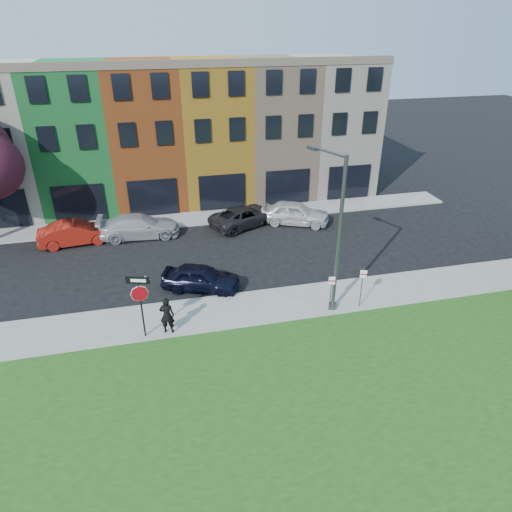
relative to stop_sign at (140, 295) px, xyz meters
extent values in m
plane|color=black|center=(5.94, -1.88, -2.33)|extent=(120.00, 120.00, 0.00)
cube|color=gray|center=(7.94, 1.12, -2.27)|extent=(40.00, 3.00, 0.12)
cube|color=gray|center=(2.94, 13.12, -2.27)|extent=(40.00, 2.40, 0.12)
cube|color=beige|center=(-9.06, 19.32, 2.67)|extent=(5.00, 10.00, 10.00)
cube|color=green|center=(-4.06, 19.32, 2.67)|extent=(5.00, 10.00, 10.00)
cube|color=#B14F1D|center=(0.94, 19.32, 2.67)|extent=(5.00, 10.00, 10.00)
cube|color=gold|center=(5.94, 19.32, 2.67)|extent=(5.00, 10.00, 10.00)
cube|color=tan|center=(10.94, 19.32, 2.67)|extent=(5.00, 10.00, 10.00)
cube|color=beige|center=(15.94, 19.32, 2.67)|extent=(5.00, 10.00, 10.00)
cube|color=black|center=(3.44, 14.26, -0.83)|extent=(30.00, 0.12, 2.60)
cylinder|color=black|center=(0.00, 0.02, -0.70)|extent=(0.08, 0.08, 3.03)
cylinder|color=white|center=(0.00, 0.00, 0.06)|extent=(0.76, 0.26, 0.79)
cylinder|color=maroon|center=(0.00, -0.03, 0.06)|extent=(0.72, 0.24, 0.75)
cube|color=black|center=(0.00, 0.00, 0.73)|extent=(1.02, 0.35, 0.34)
cube|color=white|center=(0.00, -0.03, 0.73)|extent=(0.64, 0.21, 0.14)
imported|color=black|center=(1.05, 0.07, -1.30)|extent=(0.85, 0.72, 1.83)
imported|color=black|center=(2.99, 3.60, -1.63)|extent=(4.46, 5.24, 1.40)
imported|color=maroon|center=(-4.10, 10.92, -1.59)|extent=(2.56, 4.87, 1.49)
imported|color=#A8A9AD|center=(-0.15, 11.06, -1.58)|extent=(2.39, 5.33, 1.51)
imported|color=black|center=(6.98, 11.30, -1.64)|extent=(6.17, 6.80, 1.40)
imported|color=silver|center=(10.48, 10.79, -1.53)|extent=(5.40, 6.13, 1.61)
cylinder|color=#4D5052|center=(9.10, 0.14, 1.65)|extent=(0.18, 0.18, 7.73)
cylinder|color=#4D5052|center=(9.10, 0.14, -2.06)|extent=(0.40, 0.40, 0.30)
cylinder|color=#4D5052|center=(8.71, 1.07, 5.41)|extent=(0.88, 1.89, 0.12)
cube|color=#4D5052|center=(8.29, 2.08, 5.36)|extent=(0.44, 0.60, 0.16)
cylinder|color=#4D5052|center=(8.88, 0.02, -1.22)|extent=(0.05, 0.05, 1.99)
cube|color=white|center=(8.88, -0.01, -0.51)|extent=(0.32, 0.07, 0.42)
cube|color=maroon|center=(8.88, -0.03, -0.51)|extent=(0.32, 0.06, 0.06)
cylinder|color=#4D5052|center=(10.48, 0.02, -1.13)|extent=(0.05, 0.05, 2.17)
cube|color=white|center=(10.48, -0.01, -0.35)|extent=(0.31, 0.12, 0.42)
cube|color=maroon|center=(10.48, -0.03, -0.35)|extent=(0.31, 0.11, 0.06)
camera|label=1|loc=(1.12, -17.31, 10.70)|focal=32.00mm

